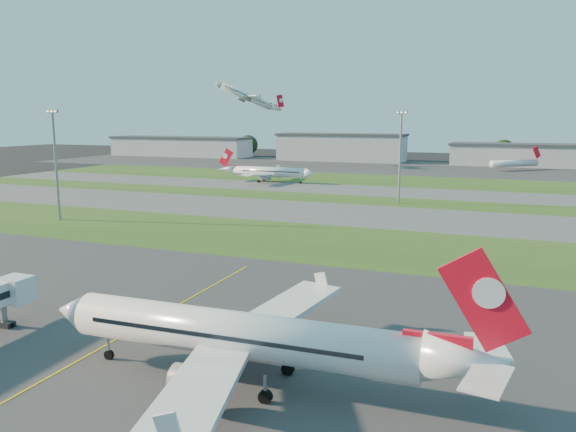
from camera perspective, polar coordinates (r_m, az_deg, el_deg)
The scene contains 22 objects.
ground at distance 70.65m, azimuth -18.79°, elevation -10.43°, with size 700.00×700.00×0.00m, color black.
apron_near at distance 70.65m, azimuth -18.79°, elevation -10.43°, with size 300.00×70.00×0.01m, color #333335.
grass_strip_a at distance 113.51m, azimuth -1.61°, elevation -2.23°, with size 300.00×34.00×0.01m, color #29511B.
taxiway_a at distance 143.87m, azimuth 3.58°, elevation 0.36°, with size 300.00×32.00×0.01m, color #515154.
grass_strip_b at distance 167.54m, azimuth 6.24°, elevation 1.68°, with size 300.00×18.00×0.01m, color #29511B.
taxiway_b at distance 188.65m, azimuth 8.03°, elevation 2.57°, with size 300.00×26.00×0.01m, color #515154.
grass_strip_c at distance 220.65m, azimuth 10.07°, elevation 3.58°, with size 300.00×40.00×0.01m, color #29511B.
apron_far at distance 279.41m, azimuth 12.58°, elevation 4.81°, with size 400.00×80.00×0.01m, color #333335.
yellow_line at distance 67.66m, azimuth -15.49°, elevation -11.17°, with size 0.25×60.00×0.02m, color gold.
airliner_parked at distance 52.08m, azimuth -4.74°, elevation -12.07°, with size 40.86×34.65×12.75m.
airliner_taxiing at distance 210.58m, azimuth -1.97°, elevation 4.49°, with size 35.54×30.18×11.10m.
airliner_departing at distance 284.49m, azimuth -4.22°, elevation 12.01°, with size 26.75×24.08×10.65m.
mini_jet_near at distance 279.57m, azimuth 22.02°, elevation 5.00°, with size 22.11×20.77×9.48m.
light_mast_west at distance 142.29m, azimuth -22.55°, elevation 5.52°, with size 3.20×0.70×25.80m.
light_mast_centre at distance 160.78m, azimuth 11.34°, elevation 6.51°, with size 3.20×0.70×25.80m.
hangar_far_west at distance 361.77m, azimuth -10.87°, elevation 6.97°, with size 91.80×23.00×12.20m.
hangar_west at distance 318.01m, azimuth 5.43°, elevation 6.98°, with size 71.40×23.00×15.20m.
hangar_east at distance 305.66m, azimuth 23.82°, elevation 5.69°, with size 81.60×23.00×11.20m.
tree_far_west at distance 395.06m, azimuth -14.79°, elevation 7.11°, with size 11.00×11.00×12.00m.
tree_west at distance 355.39m, azimuth -4.07°, elevation 7.23°, with size 12.10×12.10×13.20m.
tree_mid_west at distance 322.81m, azimuth 10.27°, elevation 6.59°, with size 9.90×9.90×10.80m.
tree_mid_east at distance 319.39m, azimuth 21.05°, elevation 6.23°, with size 11.55×11.55×12.60m.
Camera 1 is at (43.88, -49.90, 23.99)m, focal length 35.00 mm.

